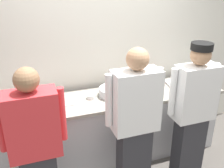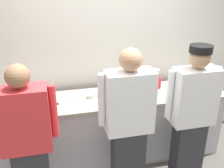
{
  "view_description": "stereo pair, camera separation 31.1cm",
  "coord_description": "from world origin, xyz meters",
  "px_view_note": "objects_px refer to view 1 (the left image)",
  "views": [
    {
      "loc": [
        -0.93,
        -2.37,
        2.29
      ],
      "look_at": [
        0.03,
        0.33,
        1.08
      ],
      "focal_mm": 40.93,
      "sensor_mm": 36.0,
      "label": 1
    },
    {
      "loc": [
        -0.63,
        -2.45,
        2.29
      ],
      "look_at": [
        0.03,
        0.33,
        1.08
      ],
      "focal_mm": 40.93,
      "sensor_mm": 36.0,
      "label": 2
    }
  ],
  "objects_px": {
    "chef_far_right": "(193,110)",
    "ramekin_green_sauce": "(91,96)",
    "squeeze_bottle_spare": "(155,80)",
    "chefs_knife": "(62,106)",
    "chef_near_left": "(36,147)",
    "ramekin_yellow_sauce": "(25,103)",
    "squeeze_bottle_secondary": "(144,83)",
    "deli_cup": "(18,108)",
    "squeeze_bottle_primary": "(139,92)",
    "mixing_bowl_steel": "(114,92)",
    "plate_stack_front": "(42,99)",
    "sheet_tray": "(185,84)",
    "chef_center": "(135,122)"
  },
  "relations": [
    {
      "from": "plate_stack_front",
      "to": "deli_cup",
      "type": "relative_size",
      "value": 2.15
    },
    {
      "from": "squeeze_bottle_spare",
      "to": "sheet_tray",
      "type": "bearing_deg",
      "value": -14.57
    },
    {
      "from": "chef_center",
      "to": "mixing_bowl_steel",
      "type": "bearing_deg",
      "value": 88.89
    },
    {
      "from": "chef_far_right",
      "to": "mixing_bowl_steel",
      "type": "bearing_deg",
      "value": 137.38
    },
    {
      "from": "ramekin_green_sauce",
      "to": "deli_cup",
      "type": "distance_m",
      "value": 0.86
    },
    {
      "from": "chef_center",
      "to": "deli_cup",
      "type": "relative_size",
      "value": 18.81
    },
    {
      "from": "squeeze_bottle_secondary",
      "to": "ramekin_green_sauce",
      "type": "relative_size",
      "value": 1.72
    },
    {
      "from": "chef_near_left",
      "to": "ramekin_yellow_sauce",
      "type": "bearing_deg",
      "value": 93.82
    },
    {
      "from": "squeeze_bottle_primary",
      "to": "ramekin_green_sauce",
      "type": "distance_m",
      "value": 0.59
    },
    {
      "from": "ramekin_yellow_sauce",
      "to": "mixing_bowl_steel",
      "type": "bearing_deg",
      "value": -6.31
    },
    {
      "from": "ramekin_yellow_sauce",
      "to": "chef_near_left",
      "type": "bearing_deg",
      "value": -86.18
    },
    {
      "from": "chef_far_right",
      "to": "squeeze_bottle_secondary",
      "type": "distance_m",
      "value": 0.76
    },
    {
      "from": "sheet_tray",
      "to": "squeeze_bottle_spare",
      "type": "distance_m",
      "value": 0.43
    },
    {
      "from": "chef_center",
      "to": "squeeze_bottle_spare",
      "type": "distance_m",
      "value": 1.0
    },
    {
      "from": "squeeze_bottle_spare",
      "to": "chefs_knife",
      "type": "bearing_deg",
      "value": -172.68
    },
    {
      "from": "squeeze_bottle_secondary",
      "to": "chefs_knife",
      "type": "bearing_deg",
      "value": -173.31
    },
    {
      "from": "chefs_knife",
      "to": "chef_near_left",
      "type": "bearing_deg",
      "value": -118.78
    },
    {
      "from": "squeeze_bottle_spare",
      "to": "chefs_knife",
      "type": "distance_m",
      "value": 1.32
    },
    {
      "from": "plate_stack_front",
      "to": "squeeze_bottle_primary",
      "type": "height_order",
      "value": "squeeze_bottle_primary"
    },
    {
      "from": "squeeze_bottle_secondary",
      "to": "ramekin_green_sauce",
      "type": "xyz_separation_m",
      "value": [
        -0.73,
        -0.03,
        -0.06
      ]
    },
    {
      "from": "chef_center",
      "to": "squeeze_bottle_secondary",
      "type": "relative_size",
      "value": 9.02
    },
    {
      "from": "deli_cup",
      "to": "squeeze_bottle_primary",
      "type": "bearing_deg",
      "value": -7.4
    },
    {
      "from": "chef_near_left",
      "to": "plate_stack_front",
      "type": "distance_m",
      "value": 0.82
    },
    {
      "from": "chef_far_right",
      "to": "squeeze_bottle_spare",
      "type": "bearing_deg",
      "value": 96.29
    },
    {
      "from": "ramekin_green_sauce",
      "to": "ramekin_yellow_sauce",
      "type": "distance_m",
      "value": 0.78
    },
    {
      "from": "chef_far_right",
      "to": "ramekin_green_sauce",
      "type": "xyz_separation_m",
      "value": [
        -1.01,
        0.67,
        0.03
      ]
    },
    {
      "from": "chefs_knife",
      "to": "squeeze_bottle_secondary",
      "type": "bearing_deg",
      "value": 6.69
    },
    {
      "from": "squeeze_bottle_secondary",
      "to": "chef_near_left",
      "type": "bearing_deg",
      "value": -152.51
    },
    {
      "from": "chef_center",
      "to": "deli_cup",
      "type": "distance_m",
      "value": 1.31
    },
    {
      "from": "deli_cup",
      "to": "chefs_knife",
      "type": "relative_size",
      "value": 0.33
    },
    {
      "from": "mixing_bowl_steel",
      "to": "squeeze_bottle_spare",
      "type": "distance_m",
      "value": 0.64
    },
    {
      "from": "chef_near_left",
      "to": "chef_far_right",
      "type": "distance_m",
      "value": 1.73
    },
    {
      "from": "squeeze_bottle_secondary",
      "to": "deli_cup",
      "type": "xyz_separation_m",
      "value": [
        -1.58,
        -0.07,
        -0.05
      ]
    },
    {
      "from": "deli_cup",
      "to": "chef_center",
      "type": "bearing_deg",
      "value": -29.96
    },
    {
      "from": "chef_near_left",
      "to": "squeeze_bottle_primary",
      "type": "height_order",
      "value": "chef_near_left"
    },
    {
      "from": "mixing_bowl_steel",
      "to": "ramekin_yellow_sauce",
      "type": "relative_size",
      "value": 3.72
    },
    {
      "from": "ramekin_yellow_sauce",
      "to": "plate_stack_front",
      "type": "bearing_deg",
      "value": -7.02
    },
    {
      "from": "chef_far_right",
      "to": "ramekin_green_sauce",
      "type": "height_order",
      "value": "chef_far_right"
    },
    {
      "from": "ramekin_green_sauce",
      "to": "chefs_knife",
      "type": "distance_m",
      "value": 0.39
    },
    {
      "from": "plate_stack_front",
      "to": "squeeze_bottle_primary",
      "type": "xyz_separation_m",
      "value": [
        1.13,
        -0.3,
        0.05
      ]
    },
    {
      "from": "squeeze_bottle_secondary",
      "to": "chefs_knife",
      "type": "distance_m",
      "value": 1.12
    },
    {
      "from": "squeeze_bottle_primary",
      "to": "squeeze_bottle_spare",
      "type": "height_order",
      "value": "squeeze_bottle_primary"
    },
    {
      "from": "sheet_tray",
      "to": "plate_stack_front",
      "type": "bearing_deg",
      "value": 176.5
    },
    {
      "from": "chef_near_left",
      "to": "deli_cup",
      "type": "xyz_separation_m",
      "value": [
        -0.13,
        0.68,
        0.08
      ]
    },
    {
      "from": "squeeze_bottle_secondary",
      "to": "chef_far_right",
      "type": "bearing_deg",
      "value": -68.5
    },
    {
      "from": "mixing_bowl_steel",
      "to": "ramekin_green_sauce",
      "type": "distance_m",
      "value": 0.29
    },
    {
      "from": "deli_cup",
      "to": "chef_far_right",
      "type": "bearing_deg",
      "value": -18.75
    },
    {
      "from": "plate_stack_front",
      "to": "deli_cup",
      "type": "distance_m",
      "value": 0.3
    },
    {
      "from": "squeeze_bottle_spare",
      "to": "ramekin_yellow_sauce",
      "type": "bearing_deg",
      "value": 178.82
    },
    {
      "from": "mixing_bowl_steel",
      "to": "squeeze_bottle_secondary",
      "type": "xyz_separation_m",
      "value": [
        0.44,
        0.05,
        0.04
      ]
    }
  ]
}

